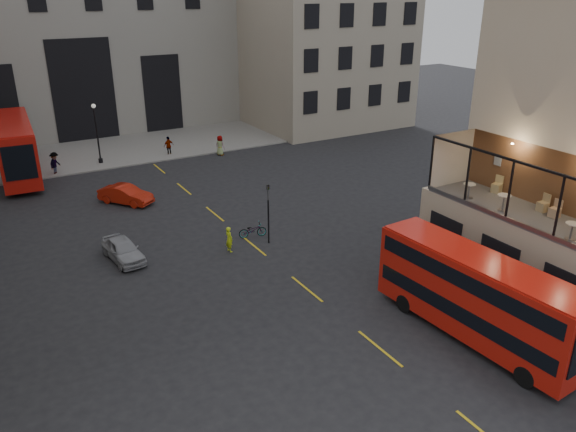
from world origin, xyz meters
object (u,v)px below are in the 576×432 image
cafe_chair_d (497,187)px  cafe_chair_b (555,212)px  pedestrian_d (220,145)px  cafe_table_far (469,189)px  car_b (126,195)px  pedestrian_b (55,164)px  street_lamp_b (98,138)px  car_a (123,250)px  pedestrian_c (169,146)px  traffic_light_near (268,206)px  bicycle (253,230)px  cafe_table_near (572,229)px  cafe_table_mid (504,200)px  bus_far (16,146)px  cafe_chair_c (543,206)px  bus_near (476,293)px  cyclist (229,239)px

cafe_chair_d → cafe_chair_b: bearing=-96.0°
pedestrian_d → cafe_chair_b: 32.55m
pedestrian_d → cafe_table_far: cafe_table_far is taller
car_b → pedestrian_b: size_ratio=2.09×
street_lamp_b → car_a: bearing=-99.5°
car_b → pedestrian_c: pedestrian_c is taller
traffic_light_near → bicycle: 2.38m
cafe_table_near → cafe_chair_b: (1.58, 1.93, -0.23)m
car_a → pedestrian_c: size_ratio=2.15×
pedestrian_d → cafe_table_mid: 30.70m
street_lamp_b → car_a: street_lamp_b is taller
cafe_table_mid → traffic_light_near: bearing=121.7°
cafe_chair_b → cafe_chair_d: size_ratio=0.95×
bus_far → cafe_table_near: (18.21, -36.57, 2.46)m
cafe_table_mid → bus_far: bearing=119.3°
pedestrian_c → cafe_table_near: (5.49, -36.51, 4.21)m
car_b → cafe_chair_d: (14.35, -20.37, 4.21)m
pedestrian_c → bicycle: bearing=72.2°
traffic_light_near → cafe_table_near: 16.49m
traffic_light_near → pedestrian_b: size_ratio=1.96×
street_lamp_b → bicycle: size_ratio=3.02×
street_lamp_b → cafe_table_far: bearing=-69.4°
cafe_chair_c → traffic_light_near: bearing=124.7°
bus_far → pedestrian_b: size_ratio=6.12×
traffic_light_near → bus_near: size_ratio=0.38×
bus_far → bicycle: bus_far is taller
cafe_chair_b → cyclist: bearing=129.7°
bus_near → car_b: 26.06m
pedestrian_b → cyclist: bearing=-123.5°
pedestrian_c → pedestrian_d: size_ratio=0.95×
car_b → bicycle: car_b is taller
car_b → pedestrian_b: bearing=71.2°
bicycle → cafe_chair_d: 14.56m
cafe_table_far → cafe_chair_d: bearing=-3.7°
pedestrian_c → pedestrian_d: bearing=136.5°
car_a → car_b: car_b is taller
traffic_light_near → cafe_chair_d: (8.65, -9.20, 2.45)m
car_a → cyclist: 6.07m
car_a → cafe_chair_d: (16.95, -11.36, 4.23)m
bus_near → car_a: 19.29m
car_b → bicycle: bearing=-99.5°
pedestrian_b → street_lamp_b: bearing=-32.7°
bicycle → bus_near: bearing=-153.8°
cafe_table_near → street_lamp_b: bearing=107.6°
bus_near → cafe_chair_d: 7.38m
cafe_chair_c → bicycle: bearing=123.5°
pedestrian_b → cafe_table_near: size_ratio=2.62×
car_a → car_b: (2.60, 9.01, 0.02)m
cafe_table_near → pedestrian_b: bearing=113.7°
traffic_light_near → cafe_table_far: cafe_table_far is taller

